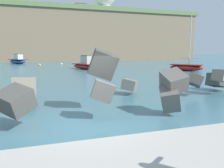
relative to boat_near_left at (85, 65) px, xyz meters
The scene contains 9 objects.
ground_plane 24.81m from the boat_near_left, 98.62° to the right, with size 400.00×400.00×0.00m, color #42707F.
breakwater_jetty 22.61m from the boat_near_left, 102.03° to the right, with size 29.86×7.26×3.18m.
boat_near_left is the anchor object (origin of this frame).
boat_near_centre 15.04m from the boat_near_left, 27.47° to the right, with size 4.33×4.57×7.56m.
boat_near_right 21.95m from the boat_near_left, 123.53° to the left, with size 4.76×4.83×2.24m.
mooring_buoy_inner 11.61m from the boat_near_left, 105.02° to the left, with size 0.44×0.44×0.44m.
mooring_buoy_middle 12.00m from the boat_near_left, 126.51° to the left, with size 0.44×0.44×0.44m.
headland_bluff 47.63m from the boat_near_left, 92.40° to the left, with size 87.40×41.39×15.48m.
station_building_west 60.31m from the boat_near_left, 82.33° to the left, with size 4.38×5.69×6.67m.
Camera 1 is at (-1.34, -7.14, 2.66)m, focal length 32.71 mm.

